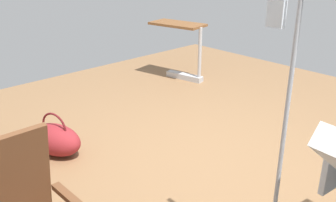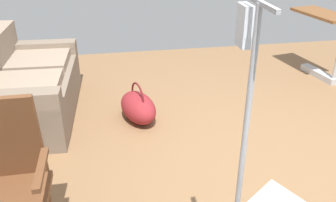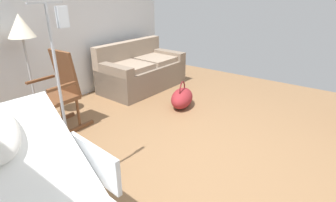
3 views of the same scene
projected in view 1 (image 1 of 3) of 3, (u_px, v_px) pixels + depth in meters
ground_plane at (211, 163)px, 3.53m from camera, size 6.70×6.70×0.00m
overbed_table at (182, 44)px, 5.64m from camera, size 0.87×0.54×0.84m
duffel_bag at (56, 139)px, 3.64m from camera, size 0.63×0.48×0.43m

